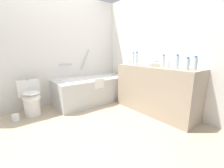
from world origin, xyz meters
TOP-DOWN VIEW (x-y plane):
  - ground_plane at (0.00, 0.00)m, footprint 4.18×4.18m
  - wall_back_tiled at (0.00, 1.34)m, footprint 3.58×0.10m
  - wall_right_mirror at (1.64, 0.00)m, footprint 0.10×2.97m
  - bathtub at (0.70, 0.91)m, footprint 1.65×0.76m
  - toilet at (-0.55, 0.93)m, footprint 0.36×0.46m
  - vanity_counter at (1.33, -0.35)m, footprint 0.53×1.54m
  - sink_basin at (1.28, -0.24)m, footprint 0.33×0.33m
  - sink_faucet at (1.48, -0.24)m, footprint 0.13×0.15m
  - water_bottle_0 at (1.34, -1.00)m, footprint 0.07×0.07m
  - water_bottle_1 at (1.29, 0.20)m, footprint 0.06×0.06m
  - water_bottle_2 at (1.25, 0.07)m, footprint 0.07×0.07m
  - water_bottle_3 at (1.27, -0.92)m, footprint 0.07×0.07m
  - water_bottle_4 at (1.30, -0.50)m, footprint 0.06×0.06m
  - water_bottle_5 at (1.27, -0.76)m, footprint 0.06×0.06m
  - drinking_glass_0 at (1.29, 0.31)m, footprint 0.07×0.07m
  - drinking_glass_1 at (1.27, -0.61)m, footprint 0.06×0.06m
  - drinking_glass_2 at (1.31, -0.84)m, footprint 0.06×0.06m
  - toilet_paper_roll at (-0.82, 0.84)m, footprint 0.11×0.11m

SIDE VIEW (x-z plane):
  - ground_plane at x=0.00m, z-range 0.00..0.00m
  - toilet_paper_roll at x=-0.82m, z-range 0.00..0.12m
  - bathtub at x=0.70m, z-range -0.30..0.89m
  - toilet at x=-0.55m, z-range -0.01..0.63m
  - vanity_counter at x=1.33m, z-range 0.00..0.88m
  - sink_basin at x=1.28m, z-range 0.88..0.95m
  - sink_faucet at x=1.48m, z-range 0.87..0.96m
  - drinking_glass_2 at x=1.31m, z-range 0.88..0.96m
  - drinking_glass_0 at x=1.29m, z-range 0.88..0.97m
  - drinking_glass_1 at x=1.27m, z-range 0.88..0.98m
  - water_bottle_3 at x=1.27m, z-range 0.87..1.06m
  - water_bottle_0 at x=1.34m, z-range 0.87..1.07m
  - water_bottle_4 at x=1.30m, z-range 0.87..1.09m
  - water_bottle_5 at x=1.27m, z-range 0.87..1.09m
  - water_bottle_1 at x=1.29m, z-range 0.87..1.12m
  - water_bottle_2 at x=1.25m, z-range 0.87..1.13m
  - wall_back_tiled at x=0.00m, z-range 0.00..2.33m
  - wall_right_mirror at x=1.64m, z-range 0.00..2.33m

